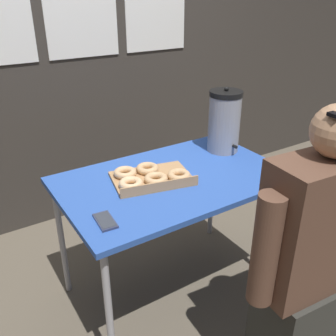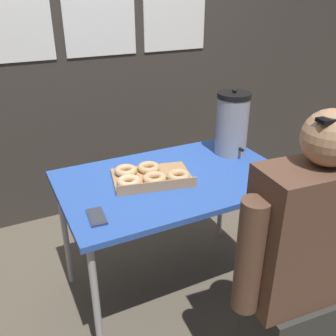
{
  "view_description": "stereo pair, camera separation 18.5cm",
  "coord_description": "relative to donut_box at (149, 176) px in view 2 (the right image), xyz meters",
  "views": [
    {
      "loc": [
        -0.93,
        -1.4,
        1.61
      ],
      "look_at": [
        -0.03,
        0.0,
        0.79
      ],
      "focal_mm": 40.0,
      "sensor_mm": 36.0,
      "label": 1
    },
    {
      "loc": [
        -0.77,
        -1.49,
        1.61
      ],
      "look_at": [
        -0.03,
        0.0,
        0.79
      ],
      "focal_mm": 40.0,
      "sensor_mm": 36.0,
      "label": 2
    }
  ],
  "objects": [
    {
      "name": "back_wall",
      "position": [
        0.12,
        1.11,
        0.66
      ],
      "size": [
        6.0,
        0.11,
        2.84
      ],
      "color": "#38332D",
      "rests_on": "ground"
    },
    {
      "name": "donut_box",
      "position": [
        0.0,
        0.0,
        0.0
      ],
      "size": [
        0.43,
        0.34,
        0.05
      ],
      "rotation": [
        0.0,
        0.0,
        -0.22
      ],
      "color": "tan",
      "rests_on": "folding_table"
    },
    {
      "name": "ground_plane",
      "position": [
        0.12,
        -0.03,
        -0.75
      ],
      "size": [
        12.0,
        12.0,
        0.0
      ],
      "primitive_type": "plane",
      "color": "brown"
    },
    {
      "name": "cell_phone",
      "position": [
        -0.33,
        -0.21,
        -0.02
      ],
      "size": [
        0.08,
        0.14,
        0.01
      ],
      "rotation": [
        0.0,
        0.0,
        -0.09
      ],
      "color": "#2D334C",
      "rests_on": "folding_table"
    },
    {
      "name": "person_seated",
      "position": [
        0.35,
        -0.72,
        -0.17
      ],
      "size": [
        0.63,
        0.29,
        1.25
      ],
      "rotation": [
        0.0,
        0.0,
        3.06
      ],
      "color": "#33332D",
      "rests_on": "ground"
    },
    {
      "name": "coffee_urn",
      "position": [
        0.56,
        0.11,
        0.15
      ],
      "size": [
        0.19,
        0.21,
        0.38
      ],
      "color": "#939399",
      "rests_on": "folding_table"
    },
    {
      "name": "folding_table",
      "position": [
        0.12,
        -0.03,
        -0.08
      ],
      "size": [
        1.14,
        0.71,
        0.73
      ],
      "color": "#2D56B2",
      "rests_on": "ground"
    }
  ]
}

